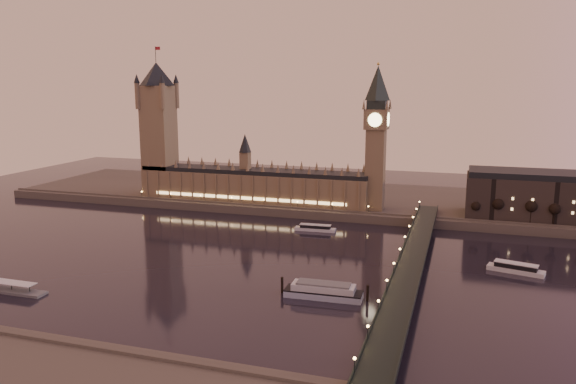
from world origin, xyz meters
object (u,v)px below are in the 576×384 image
cruise_boat_a (315,228)px  moored_barge (323,291)px  pontoon_pier (4,288)px  cruise_boat_b (516,268)px

cruise_boat_a → moored_barge: moored_barge is taller
pontoon_pier → cruise_boat_a: bearing=53.4°
moored_barge → pontoon_pier: pontoon_pier is taller
cruise_boat_b → moored_barge: (-86.20, -63.27, 0.90)m
moored_barge → cruise_boat_a: bearing=104.2°
moored_barge → cruise_boat_b: bearing=33.9°
cruise_boat_a → pontoon_pier: 186.59m
cruise_boat_b → moored_barge: size_ratio=0.70×
cruise_boat_a → cruise_boat_b: 129.47m
pontoon_pier → moored_barge: bearing=14.5°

